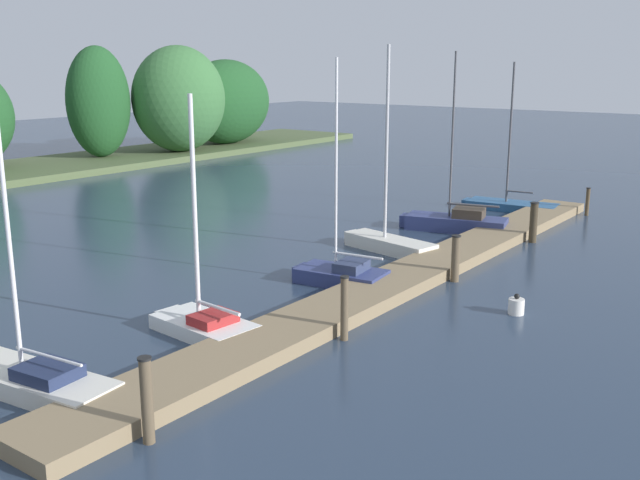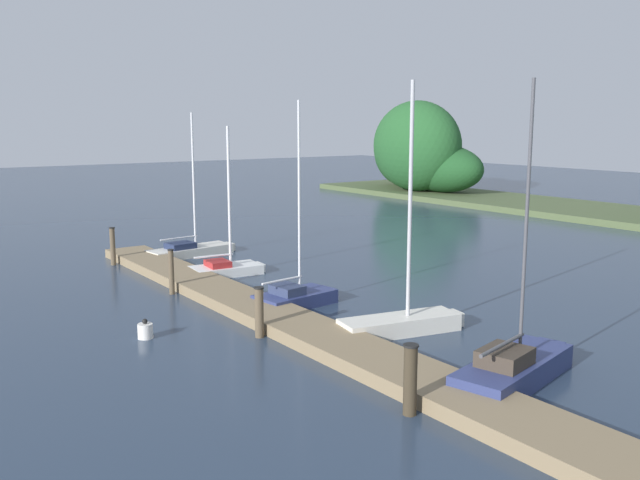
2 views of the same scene
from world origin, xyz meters
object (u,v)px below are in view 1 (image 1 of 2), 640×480
Objects in this scene: sailboat_0 at (29,376)px; sailboat_3 at (387,240)px; mooring_piling_1 at (344,308)px; sailboat_2 at (339,273)px; sailboat_5 at (508,204)px; mooring_piling_3 at (533,222)px; channel_buoy_0 at (516,306)px; sailboat_4 at (454,221)px; mooring_piling_0 at (147,400)px; mooring_piling_4 at (588,201)px; sailboat_1 at (202,320)px; mooring_piling_2 at (455,258)px.

sailboat_3 is (13.89, 0.09, 0.08)m from sailboat_0.
sailboat_0 reaches higher than mooring_piling_1.
sailboat_2 is 1.02× the size of sailboat_5.
sailboat_5 is 6.16m from mooring_piling_3.
sailboat_5 reaches higher than channel_buoy_0.
sailboat_2 is at bearing 36.28° from mooring_piling_1.
mooring_piling_1 is (-7.88, -3.62, 0.42)m from sailboat_3.
mooring_piling_3 is (-0.06, -3.20, 0.38)m from sailboat_4.
mooring_piling_0 is 6.00m from mooring_piling_1.
mooring_piling_1 is (-3.70, -2.72, 0.47)m from sailboat_2.
mooring_piling_1 is 12.08m from mooring_piling_3.
sailboat_4 reaches higher than mooring_piling_3.
mooring_piling_4 reaches higher than channel_buoy_0.
sailboat_1 is 8.10m from channel_buoy_0.
mooring_piling_1 is 1.06× the size of mooring_piling_3.
sailboat_2 reaches higher than mooring_piling_0.
sailboat_0 is at bearing 101.88° from sailboat_3.
mooring_piling_4 is (12.24, -0.19, -0.11)m from mooring_piling_2.
mooring_piling_0 is 1.06× the size of mooring_piling_3.
sailboat_5 reaches higher than mooring_piling_0.
mooring_piling_1 is (-17.38, -3.06, 0.53)m from sailboat_5.
mooring_piling_0 is (-23.37, -3.09, 0.54)m from sailboat_5.
mooring_piling_3 is at bearing -97.00° from sailboat_1.
sailboat_0 is 18.15m from sailboat_4.
sailboat_0 is 18.44m from mooring_piling_3.
sailboat_0 is 0.96× the size of sailboat_2.
mooring_piling_0 is 2.84× the size of channel_buoy_0.
channel_buoy_0 is at bearing -162.19° from mooring_piling_3.
mooring_piling_0 is at bearing 86.06° from sailboat_4.
sailboat_0 is 12.43m from mooring_piling_2.
mooring_piling_1 is (-12.14, -3.16, 0.42)m from sailboat_4.
sailboat_1 is at bearing 79.48° from sailboat_2.
mooring_piling_0 reaches higher than mooring_piling_1.
sailboat_0 is 1.10× the size of sailboat_1.
mooring_piling_3 is at bearing -119.61° from sailboat_3.
mooring_piling_1 is at bearing 90.70° from sailboat_4.
mooring_piling_4 is (24.15, -0.12, -0.19)m from mooring_piling_0.
sailboat_5 is at bearing 10.00° from mooring_piling_1.
sailboat_2 reaches higher than mooring_piling_1.
sailboat_3 is at bearing 59.18° from channel_buoy_0.
sailboat_1 is 3.85× the size of mooring_piling_3.
sailboat_3 is at bearing -96.06° from sailboat_0.
mooring_piling_2 reaches higher than channel_buoy_0.
sailboat_1 is at bearing -103.06° from sailboat_0.
sailboat_5 is at bearing 103.56° from mooring_piling_4.
mooring_piling_2 is at bearing 98.45° from sailboat_5.
channel_buoy_0 is (-7.95, -5.73, -0.16)m from sailboat_4.
mooring_piling_2 is at bearing 56.60° from channel_buoy_0.
sailboat_2 is 0.94× the size of sailboat_3.
mooring_piling_1 is at bearing 148.42° from channel_buoy_0.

